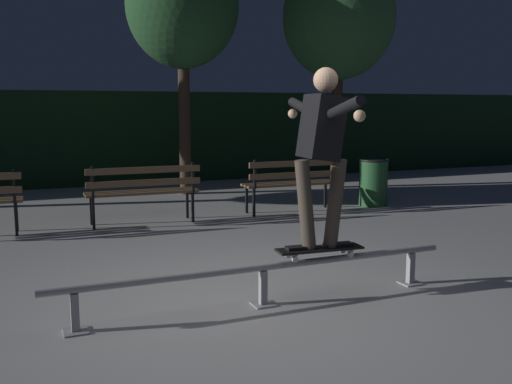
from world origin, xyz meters
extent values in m
plane|color=#ADAAA8|center=(0.00, 0.00, 0.00)|extent=(90.00, 90.00, 0.00)
cube|color=black|center=(0.00, 8.55, 1.00)|extent=(24.00, 1.20, 2.01)
cylinder|color=#9E9EA3|center=(0.00, -0.15, 0.33)|extent=(3.61, 0.06, 0.06)
cube|color=#9E9EA3|center=(-1.53, -0.15, 0.15)|extent=(0.06, 0.06, 0.30)
cube|color=#9E9EA3|center=(-1.53, -0.15, 0.01)|extent=(0.18, 0.18, 0.01)
cube|color=#9E9EA3|center=(0.00, -0.15, 0.15)|extent=(0.06, 0.06, 0.30)
cube|color=#9E9EA3|center=(0.00, -0.15, 0.01)|extent=(0.18, 0.18, 0.01)
cube|color=#9E9EA3|center=(1.53, -0.15, 0.15)|extent=(0.06, 0.06, 0.30)
cube|color=#9E9EA3|center=(1.53, -0.15, 0.01)|extent=(0.18, 0.18, 0.01)
cube|color=black|center=(0.54, -0.15, 0.44)|extent=(0.79, 0.26, 0.02)
cube|color=black|center=(0.54, -0.15, 0.45)|extent=(0.78, 0.25, 0.00)
cube|color=#9E9EA3|center=(0.81, -0.17, 0.42)|extent=(0.06, 0.17, 0.02)
cube|color=#9E9EA3|center=(0.28, -0.13, 0.42)|extent=(0.06, 0.17, 0.02)
cylinder|color=beige|center=(0.80, -0.25, 0.39)|extent=(0.05, 0.03, 0.05)
cylinder|color=beige|center=(0.81, -0.09, 0.39)|extent=(0.05, 0.03, 0.05)
cylinder|color=beige|center=(0.27, -0.21, 0.39)|extent=(0.05, 0.03, 0.05)
cylinder|color=beige|center=(0.28, -0.05, 0.39)|extent=(0.05, 0.03, 0.05)
cube|color=black|center=(0.72, -0.17, 0.46)|extent=(0.27, 0.12, 0.03)
cube|color=black|center=(0.36, -0.14, 0.46)|extent=(0.27, 0.12, 0.03)
cylinder|color=#473D33|center=(0.68, -0.16, 0.84)|extent=(0.21, 0.14, 0.79)
cylinder|color=#473D33|center=(0.40, -0.14, 0.84)|extent=(0.21, 0.14, 0.79)
cube|color=black|center=(0.54, -0.15, 1.50)|extent=(0.36, 0.38, 0.57)
cylinder|color=black|center=(0.51, -0.53, 1.66)|extent=(0.13, 0.61, 0.21)
cylinder|color=black|center=(0.57, 0.23, 1.66)|extent=(0.13, 0.61, 0.21)
sphere|color=tan|center=(0.49, -0.81, 1.61)|extent=(0.09, 0.09, 0.09)
sphere|color=tan|center=(0.59, 0.51, 1.61)|extent=(0.09, 0.09, 0.09)
sphere|color=tan|center=(0.57, -0.15, 1.90)|extent=(0.21, 0.21, 0.21)
cube|color=black|center=(-1.92, 3.83, 0.22)|extent=(0.04, 0.04, 0.44)
cube|color=black|center=(-1.93, 3.51, 0.22)|extent=(0.04, 0.04, 0.44)
cube|color=black|center=(-1.93, 3.47, 0.66)|extent=(0.04, 0.04, 0.44)
cube|color=black|center=(0.47, 3.83, 0.22)|extent=(0.04, 0.04, 0.44)
cube|color=black|center=(0.46, 3.51, 0.22)|extent=(0.04, 0.04, 0.44)
cube|color=black|center=(0.46, 3.47, 0.66)|extent=(0.04, 0.04, 0.44)
cube|color=black|center=(-0.94, 3.86, 0.22)|extent=(0.04, 0.04, 0.44)
cube|color=black|center=(-0.94, 3.54, 0.22)|extent=(0.04, 0.04, 0.44)
cube|color=black|center=(-0.94, 3.50, 0.66)|extent=(0.04, 0.04, 0.44)
cube|color=brown|center=(-0.23, 3.82, 0.46)|extent=(1.60, 0.12, 0.04)
cube|color=brown|center=(-0.24, 3.68, 0.46)|extent=(1.60, 0.12, 0.04)
cube|color=brown|center=(-0.24, 3.54, 0.46)|extent=(1.60, 0.12, 0.04)
cube|color=brown|center=(-0.24, 3.47, 0.62)|extent=(1.60, 0.07, 0.09)
cube|color=brown|center=(-0.24, 3.47, 0.80)|extent=(1.60, 0.07, 0.09)
cube|color=black|center=(2.86, 3.83, 0.22)|extent=(0.04, 0.04, 0.44)
cube|color=black|center=(2.86, 3.51, 0.22)|extent=(0.04, 0.04, 0.44)
cube|color=black|center=(2.85, 3.47, 0.66)|extent=(0.04, 0.04, 0.44)
cube|color=black|center=(1.45, 3.86, 0.22)|extent=(0.04, 0.04, 0.44)
cube|color=black|center=(1.45, 3.54, 0.22)|extent=(0.04, 0.04, 0.44)
cube|color=black|center=(1.45, 3.50, 0.66)|extent=(0.04, 0.04, 0.44)
cube|color=brown|center=(2.16, 3.82, 0.46)|extent=(1.60, 0.12, 0.04)
cube|color=brown|center=(2.16, 3.68, 0.46)|extent=(1.60, 0.12, 0.04)
cube|color=brown|center=(2.15, 3.54, 0.46)|extent=(1.60, 0.12, 0.04)
cube|color=brown|center=(2.15, 3.47, 0.62)|extent=(1.60, 0.07, 0.09)
cube|color=brown|center=(2.15, 3.47, 0.80)|extent=(1.60, 0.07, 0.09)
cylinder|color=#3D2D23|center=(1.12, 6.22, 1.32)|extent=(0.22, 0.22, 2.65)
ellipsoid|color=#234C28|center=(1.12, 6.22, 3.54)|extent=(2.10, 2.10, 2.31)
cylinder|color=#3D2D23|center=(4.27, 5.87, 1.25)|extent=(0.22, 0.22, 2.50)
ellipsoid|color=#2D5B33|center=(4.27, 5.87, 3.46)|extent=(2.27, 2.27, 2.49)
cylinder|color=#23562D|center=(3.72, 3.69, 0.39)|extent=(0.48, 0.48, 0.78)
torus|color=black|center=(3.72, 3.69, 0.78)|extent=(0.52, 0.52, 0.04)
camera|label=1|loc=(-1.86, -4.44, 1.67)|focal=40.05mm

